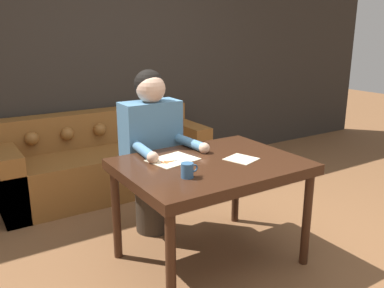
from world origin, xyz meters
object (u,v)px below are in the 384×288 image
(scissors, at_px, (171,162))
(mug, at_px, (188,170))
(dining_table, at_px, (211,173))
(person, at_px, (152,150))
(couch, at_px, (105,162))

(scissors, relative_size, mug, 1.84)
(dining_table, height_order, person, person)
(scissors, height_order, mug, mug)
(scissors, distance_m, mug, 0.31)
(couch, relative_size, person, 1.57)
(person, relative_size, mug, 11.54)
(dining_table, bearing_deg, scissors, 149.47)
(person, height_order, mug, person)
(couch, bearing_deg, dining_table, -85.34)
(person, relative_size, scissors, 6.26)
(person, bearing_deg, couch, 90.43)
(couch, height_order, scissors, couch)
(couch, bearing_deg, person, -89.57)
(couch, distance_m, mug, 1.90)
(couch, xyz_separation_m, mug, (-0.15, -1.83, 0.49))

